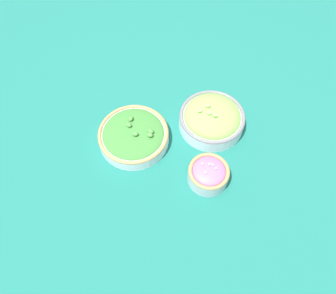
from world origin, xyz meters
TOP-DOWN VIEW (x-y plane):
  - ground_plane at (0.00, 0.00)m, footprint 3.00×3.00m
  - bowl_lettuce at (0.16, 0.06)m, footprint 0.21×0.21m
  - bowl_broccoli at (-0.09, 0.07)m, footprint 0.22×0.22m
  - bowl_red_onion at (0.09, -0.12)m, footprint 0.12×0.12m

SIDE VIEW (x-z plane):
  - ground_plane at x=0.00m, z-range 0.00..0.00m
  - bowl_broccoli at x=-0.09m, z-range 0.00..0.06m
  - bowl_red_onion at x=0.09m, z-range 0.00..0.07m
  - bowl_lettuce at x=0.16m, z-range -0.01..0.08m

